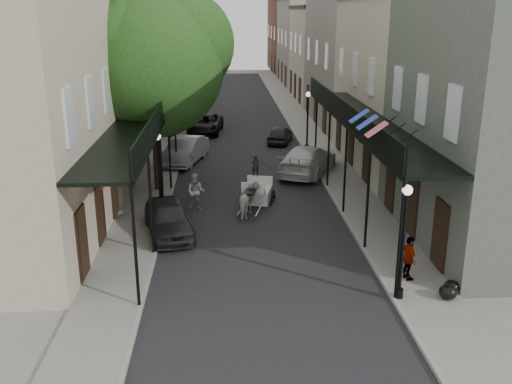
{
  "coord_description": "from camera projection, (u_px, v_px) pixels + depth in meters",
  "views": [
    {
      "loc": [
        -1.35,
        -17.79,
        8.78
      ],
      "look_at": [
        -0.01,
        4.52,
        1.6
      ],
      "focal_mm": 40.0,
      "sensor_mm": 36.0,
      "label": 1
    }
  ],
  "objects": [
    {
      "name": "car_left_near",
      "position": [
        168.0,
        218.0,
        23.05
      ],
      "size": [
        2.59,
        4.46,
        1.43
      ],
      "primitive_type": "imported",
      "rotation": [
        0.0,
        0.0,
        0.23
      ],
      "color": "black",
      "rests_on": "ground"
    },
    {
      "name": "car_left_far",
      "position": [
        205.0,
        124.0,
        42.12
      ],
      "size": [
        2.8,
        5.16,
        1.37
      ],
      "primitive_type": "imported",
      "rotation": [
        0.0,
        0.0,
        -0.11
      ],
      "color": "black",
      "rests_on": "ground"
    },
    {
      "name": "road",
      "position": [
        243.0,
        145.0,
        38.67
      ],
      "size": [
        8.0,
        90.0,
        0.01
      ],
      "primitive_type": "cube",
      "color": "black",
      "rests_on": "ground"
    },
    {
      "name": "ground",
      "position": [
        264.0,
        276.0,
        19.67
      ],
      "size": [
        140.0,
        140.0,
        0.0
      ],
      "primitive_type": "plane",
      "color": "gray",
      "rests_on": "ground"
    },
    {
      "name": "car_right_near",
      "position": [
        308.0,
        160.0,
        31.67
      ],
      "size": [
        4.29,
        5.89,
        1.59
      ],
      "primitive_type": "imported",
      "rotation": [
        0.0,
        0.0,
        2.71
      ],
      "color": "silver",
      "rests_on": "ground"
    },
    {
      "name": "tree_near",
      "position": [
        161.0,
        60.0,
        27.12
      ],
      "size": [
        7.31,
        6.8,
        9.63
      ],
      "color": "#382619",
      "rests_on": "sidewalk_left"
    },
    {
      "name": "building_row_left",
      "position": [
        131.0,
        55.0,
        46.08
      ],
      "size": [
        5.0,
        80.0,
        10.5
      ],
      "primitive_type": "cube",
      "color": "#C2B49B",
      "rests_on": "ground"
    },
    {
      "name": "carriage",
      "position": [
        258.0,
        181.0,
        27.2
      ],
      "size": [
        1.8,
        2.37,
        2.44
      ],
      "rotation": [
        0.0,
        0.0,
        -0.23
      ],
      "color": "black",
      "rests_on": "ground"
    },
    {
      "name": "car_left_mid",
      "position": [
        185.0,
        150.0,
        33.91
      ],
      "size": [
        2.77,
        4.93,
        1.54
      ],
      "primitive_type": "imported",
      "rotation": [
        0.0,
        0.0,
        -0.26
      ],
      "color": "#A09FA4",
      "rests_on": "ground"
    },
    {
      "name": "horse",
      "position": [
        250.0,
        201.0,
        25.14
      ],
      "size": [
        1.17,
        1.86,
        1.46
      ],
      "primitive_type": "imported",
      "rotation": [
        0.0,
        0.0,
        2.91
      ],
      "color": "beige",
      "rests_on": "ground"
    },
    {
      "name": "gallery_right",
      "position": [
        360.0,
        121.0,
        25.33
      ],
      "size": [
        2.2,
        18.05,
        4.88
      ],
      "color": "black",
      "rests_on": "sidewalk_right"
    },
    {
      "name": "building_row_right",
      "position": [
        341.0,
        54.0,
        47.06
      ],
      "size": [
        5.0,
        80.0,
        10.5
      ],
      "primitive_type": "cube",
      "color": "gray",
      "rests_on": "ground"
    },
    {
      "name": "sidewalk_left",
      "position": [
        168.0,
        145.0,
        38.37
      ],
      "size": [
        2.2,
        90.0,
        0.12
      ],
      "primitive_type": "cube",
      "color": "gray",
      "rests_on": "ground"
    },
    {
      "name": "pedestrian_walking",
      "position": [
        196.0,
        192.0,
        25.89
      ],
      "size": [
        0.94,
        0.79,
        1.72
      ],
      "primitive_type": "imported",
      "rotation": [
        0.0,
        0.0,
        -0.18
      ],
      "color": "#ADADA3",
      "rests_on": "ground"
    },
    {
      "name": "tree_far",
      "position": [
        180.0,
        52.0,
        40.62
      ],
      "size": [
        6.45,
        6.0,
        8.61
      ],
      "color": "#382619",
      "rests_on": "sidewalk_left"
    },
    {
      "name": "car_right_far",
      "position": [
        280.0,
        134.0,
        39.07
      ],
      "size": [
        2.28,
        3.74,
        1.19
      ],
      "primitive_type": "imported",
      "rotation": [
        0.0,
        0.0,
        2.88
      ],
      "color": "black",
      "rests_on": "ground"
    },
    {
      "name": "sidewalk_right",
      "position": [
        316.0,
        143.0,
        38.94
      ],
      "size": [
        2.2,
        90.0,
        0.12
      ],
      "primitive_type": "cube",
      "color": "gray",
      "rests_on": "ground"
    },
    {
      "name": "pedestrian_sidewalk_right",
      "position": [
        409.0,
        258.0,
        18.93
      ],
      "size": [
        0.52,
        0.95,
        1.53
      ],
      "primitive_type": "imported",
      "rotation": [
        0.0,
        0.0,
        1.74
      ],
      "color": "gray",
      "rests_on": "sidewalk_right"
    },
    {
      "name": "lamppost_left",
      "position": [
        159.0,
        173.0,
        24.51
      ],
      "size": [
        0.32,
        0.32,
        3.71
      ],
      "color": "black",
      "rests_on": "sidewalk_left"
    },
    {
      "name": "lamppost_right_far",
      "position": [
        308.0,
        120.0,
        36.38
      ],
      "size": [
        0.32,
        0.32,
        3.71
      ],
      "color": "black",
      "rests_on": "sidewalk_right"
    },
    {
      "name": "trash_bags",
      "position": [
        449.0,
        290.0,
        17.96
      ],
      "size": [
        0.83,
        0.98,
        0.48
      ],
      "color": "black",
      "rests_on": "sidewalk_right"
    },
    {
      "name": "gallery_left",
      "position": [
        143.0,
        123.0,
        24.79
      ],
      "size": [
        2.2,
        18.05,
        4.88
      ],
      "color": "black",
      "rests_on": "sidewalk_left"
    },
    {
      "name": "lamppost_right_near",
      "position": [
        403.0,
        241.0,
        17.37
      ],
      "size": [
        0.32,
        0.32,
        3.71
      ],
      "color": "black",
      "rests_on": "sidewalk_right"
    },
    {
      "name": "pedestrian_sidewalk_left",
      "position": [
        175.0,
        137.0,
        36.82
      ],
      "size": [
        1.04,
        0.67,
        1.52
      ],
      "primitive_type": "imported",
      "rotation": [
        0.0,
        0.0,
        3.25
      ],
      "color": "gray",
      "rests_on": "sidewalk_left"
    }
  ]
}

